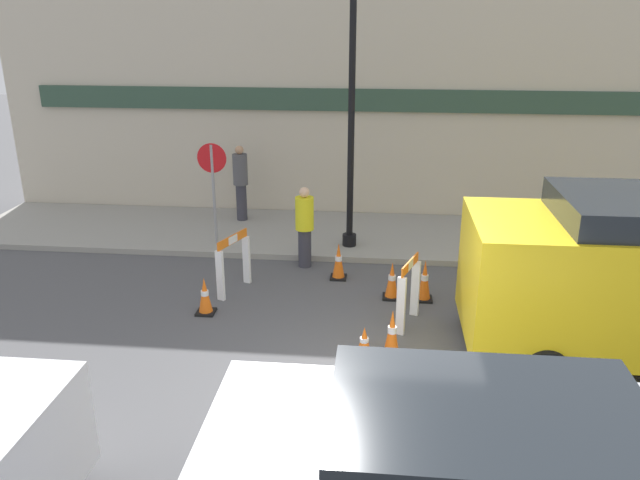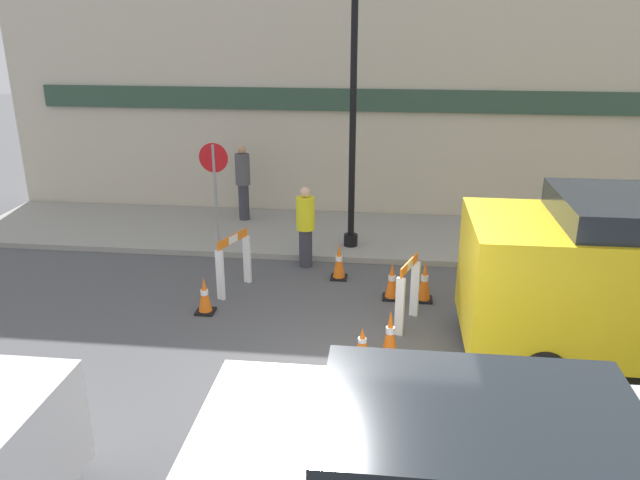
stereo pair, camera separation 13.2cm
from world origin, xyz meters
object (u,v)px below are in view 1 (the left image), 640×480
object	(u,v)px
person_worker	(305,225)
stop_sign	(213,177)
streetlamp_post	(352,54)
person_pedestrian	(241,180)

from	to	relation	value
person_worker	stop_sign	bearing A→B (deg)	-125.54
streetlamp_post	person_pedestrian	xyz separation A→B (m)	(-2.59, 1.47, -2.88)
stop_sign	person_worker	size ratio (longest dim) A/B	1.33
stop_sign	person_worker	xyz separation A→B (m)	(1.96, -0.79, -0.69)
streetlamp_post	person_worker	distance (m)	3.33
stop_sign	person_pedestrian	distance (m)	1.70
streetlamp_post	stop_sign	world-z (taller)	streetlamp_post
streetlamp_post	person_pedestrian	distance (m)	4.15
stop_sign	person_pedestrian	world-z (taller)	stop_sign
person_pedestrian	person_worker	bearing A→B (deg)	105.49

